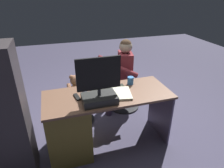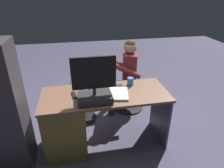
# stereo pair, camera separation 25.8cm
# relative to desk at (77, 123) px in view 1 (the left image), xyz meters

# --- Properties ---
(ground_plane) EXTENTS (10.00, 10.00, 0.00)m
(ground_plane) POSITION_rel_desk_xyz_m (-0.39, -0.34, -0.39)
(ground_plane) COLOR #46435C
(desk) EXTENTS (1.49, 0.61, 0.73)m
(desk) POSITION_rel_desk_xyz_m (0.00, 0.00, 0.00)
(desk) COLOR brown
(desk) RESTS_ON ground_plane
(monitor) EXTENTS (0.46, 0.25, 0.51)m
(monitor) POSITION_rel_desk_xyz_m (-0.25, 0.14, 0.49)
(monitor) COLOR #262726
(monitor) RESTS_ON desk
(keyboard) EXTENTS (0.42, 0.14, 0.02)m
(keyboard) POSITION_rel_desk_xyz_m (-0.42, -0.10, 0.35)
(keyboard) COLOR black
(keyboard) RESTS_ON desk
(computer_mouse) EXTENTS (0.06, 0.10, 0.04)m
(computer_mouse) POSITION_rel_desk_xyz_m (-0.14, -0.10, 0.36)
(computer_mouse) COLOR #21222F
(computer_mouse) RESTS_ON desk
(cup) EXTENTS (0.08, 0.08, 0.10)m
(cup) POSITION_rel_desk_xyz_m (-0.74, -0.16, 0.39)
(cup) COLOR #3372BF
(cup) RESTS_ON desk
(tv_remote) EXTENTS (0.07, 0.16, 0.02)m
(tv_remote) POSITION_rel_desk_xyz_m (-0.03, -0.02, 0.35)
(tv_remote) COLOR black
(tv_remote) RESTS_ON desk
(notebook_binder) EXTENTS (0.28, 0.34, 0.02)m
(notebook_binder) POSITION_rel_desk_xyz_m (-0.53, 0.05, 0.35)
(notebook_binder) COLOR beige
(notebook_binder) RESTS_ON desk
(office_chair_teddy) EXTENTS (0.47, 0.47, 0.42)m
(office_chair_teddy) POSITION_rel_desk_xyz_m (-0.09, -0.59, -0.15)
(office_chair_teddy) COLOR black
(office_chair_teddy) RESTS_ON ground_plane
(teddy_bear) EXTENTS (0.25, 0.25, 0.35)m
(teddy_bear) POSITION_rel_desk_xyz_m (-0.09, -0.60, 0.18)
(teddy_bear) COLOR #A36E51
(teddy_bear) RESTS_ON office_chair_teddy
(visitor_chair) EXTENTS (0.50, 0.50, 0.42)m
(visitor_chair) POSITION_rel_desk_xyz_m (-0.89, -0.76, -0.16)
(visitor_chair) COLOR black
(visitor_chair) RESTS_ON ground_plane
(person) EXTENTS (0.54, 0.55, 1.16)m
(person) POSITION_rel_desk_xyz_m (-0.82, -0.75, 0.29)
(person) COLOR maroon
(person) RESTS_ON ground_plane
(equipment_rack) EXTENTS (0.44, 0.36, 1.45)m
(equipment_rack) POSITION_rel_desk_xyz_m (0.70, 0.15, 0.33)
(equipment_rack) COLOR #352F31
(equipment_rack) RESTS_ON ground_plane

